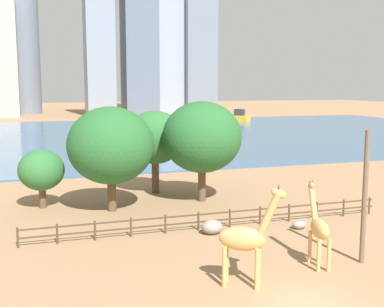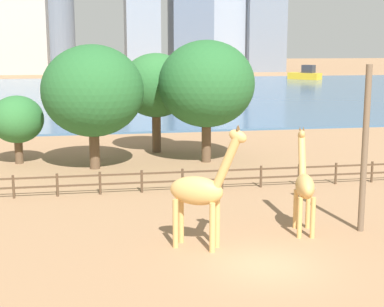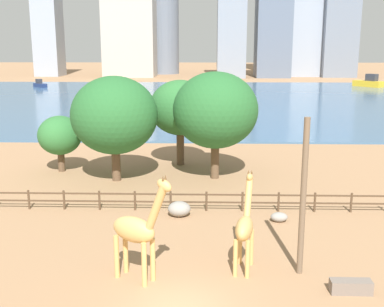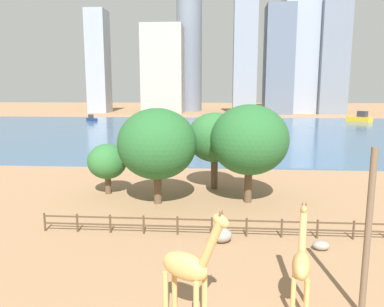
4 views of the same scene
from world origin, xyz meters
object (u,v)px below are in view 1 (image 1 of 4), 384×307
(giraffe_companion, at_px, (246,239))
(utility_pole, at_px, (365,198))
(giraffe_tall, at_px, (319,228))
(tree_left_large, at_px, (41,170))
(boat_ferry, at_px, (237,117))
(boulder_near_fence, at_px, (299,225))
(tree_right_tall, at_px, (202,137))
(tree_left_small, at_px, (111,146))
(boulder_by_pole, at_px, (212,227))
(boat_sailboat, at_px, (92,134))
(tree_center_broad, at_px, (155,138))

(giraffe_companion, bearing_deg, utility_pole, 37.18)
(giraffe_tall, xyz_separation_m, tree_left_large, (-14.27, 18.10, 0.95))
(tree_left_large, xyz_separation_m, boat_ferry, (53.78, 84.53, -1.81))
(boulder_near_fence, bearing_deg, tree_right_tall, 111.08)
(boulder_near_fence, distance_m, tree_left_small, 15.51)
(boulder_by_pole, xyz_separation_m, tree_left_large, (-10.73, 10.84, 2.64))
(tree_left_large, bearing_deg, tree_left_small, -27.46)
(boulder_by_pole, bearing_deg, tree_right_tall, 75.01)
(giraffe_tall, height_order, tree_right_tall, tree_right_tall)
(giraffe_tall, bearing_deg, utility_pole, -85.17)
(giraffe_tall, bearing_deg, boat_sailboat, 16.40)
(giraffe_tall, bearing_deg, boat_ferry, -8.36)
(giraffe_companion, relative_size, tree_center_broad, 0.69)
(tree_left_small, bearing_deg, utility_pole, -53.50)
(tree_right_tall, bearing_deg, giraffe_tall, -86.04)
(tree_right_tall, bearing_deg, giraffe_companion, -102.37)
(giraffe_tall, relative_size, boat_ferry, 0.63)
(boat_ferry, relative_size, boat_sailboat, 1.63)
(boulder_near_fence, xyz_separation_m, tree_center_broad, (-6.83, 14.23, 4.87))
(giraffe_companion, xyz_separation_m, tree_left_small, (-4.05, 16.65, 2.80))
(utility_pole, relative_size, tree_right_tall, 0.87)
(boulder_by_pole, xyz_separation_m, boat_ferry, (43.05, 95.37, 0.83))
(giraffe_tall, bearing_deg, tree_left_large, 50.94)
(tree_left_large, xyz_separation_m, tree_left_small, (5.25, -2.73, 2.14))
(tree_right_tall, distance_m, boat_sailboat, 53.66)
(tree_right_tall, bearing_deg, boulder_by_pole, -104.99)
(tree_left_large, distance_m, tree_center_broad, 10.63)
(boulder_near_fence, relative_size, boat_sailboat, 0.23)
(tree_right_tall, relative_size, tree_left_small, 1.04)
(giraffe_tall, relative_size, boulder_near_fence, 4.40)
(tree_center_broad, bearing_deg, boulder_near_fence, -64.37)
(tree_right_tall, relative_size, boat_sailboat, 1.92)
(giraffe_tall, bearing_deg, giraffe_companion, 117.09)
(tree_center_broad, height_order, boat_sailboat, tree_center_broad)
(boat_ferry, bearing_deg, tree_left_large, 107.08)
(tree_center_broad, distance_m, boat_sailboat, 49.13)
(boulder_by_pole, distance_m, boat_ferry, 104.64)
(giraffe_tall, xyz_separation_m, tree_right_tall, (-1.13, 16.28, 3.39))
(giraffe_tall, relative_size, tree_center_broad, 0.60)
(giraffe_tall, relative_size, boulder_by_pole, 3.18)
(giraffe_tall, bearing_deg, boulder_by_pole, 38.71)
(utility_pole, height_order, boat_ferry, utility_pole)
(giraffe_companion, xyz_separation_m, tree_center_broad, (0.81, 21.96, 2.71))
(boulder_by_pole, height_order, boat_sailboat, boat_sailboat)
(boulder_near_fence, distance_m, boulder_by_pole, 6.25)
(tree_center_broad, height_order, tree_left_small, tree_left_small)
(giraffe_companion, relative_size, tree_right_tall, 0.61)
(tree_right_tall, bearing_deg, boulder_near_fence, -68.92)
(tree_center_broad, height_order, boat_ferry, tree_center_broad)
(tree_center_broad, bearing_deg, boulder_by_pole, -87.33)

